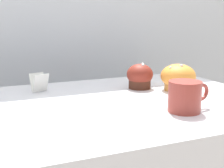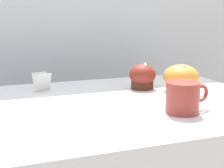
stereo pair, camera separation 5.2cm
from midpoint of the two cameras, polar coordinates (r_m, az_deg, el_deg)
wall_back at (r=1.44m, az=-11.76°, el=3.11°), size 3.20×0.10×1.80m
muffin_front_center at (r=1.03m, az=10.58°, el=1.11°), size 0.11×0.11×0.09m
muffin_back_left at (r=1.04m, az=3.67°, el=1.35°), size 0.09×0.09×0.09m
coffee_cup at (r=0.80m, az=11.45°, el=-2.11°), size 0.12×0.08×0.08m
price_card at (r=1.02m, az=-14.60°, el=0.25°), size 0.06×0.05×0.06m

